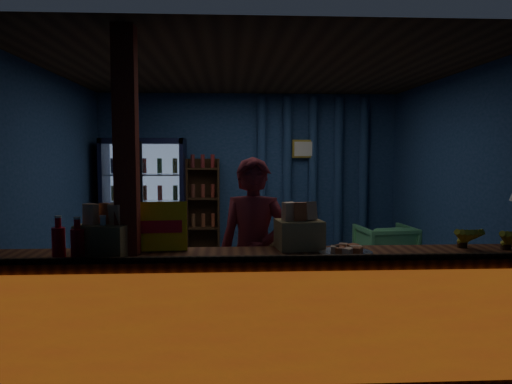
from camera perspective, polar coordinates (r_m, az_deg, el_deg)
ground at (r=5.81m, az=0.07°, el=-12.43°), size 4.60×4.60×0.00m
room_walls at (r=5.56m, az=0.07°, el=3.22°), size 4.60×4.60×4.60m
counter at (r=3.86m, az=1.72°, el=-13.96°), size 4.40×0.57×0.99m
support_post at (r=3.75m, az=-14.48°, el=-1.73°), size 0.16×0.16×2.60m
beverage_cooler at (r=7.61m, az=-12.51°, el=-1.31°), size 1.20×0.62×1.90m
bottle_shelf at (r=7.67m, az=-6.04°, el=-2.22°), size 0.50×0.28×1.60m
curtain_folds at (r=7.81m, az=6.51°, el=1.62°), size 1.74×0.14×2.50m
framed_picture at (r=7.74m, az=5.50°, el=4.93°), size 0.36×0.04×0.28m
shopkeeper at (r=4.26m, az=-0.26°, el=-7.23°), size 0.67×0.51×1.66m
green_chair at (r=7.34m, az=14.54°, el=-6.26°), size 0.80×0.82×0.68m
side_table at (r=7.14m, az=2.14°, el=-7.22°), size 0.56×0.44×0.57m
yellow_sign at (r=3.87m, az=-11.35°, el=-3.89°), size 0.48×0.14×0.37m
soda_bottles at (r=3.75m, az=-19.48°, el=-5.34°), size 0.41×0.17×0.30m
snack_box_left at (r=3.79m, az=-16.84°, el=-4.99°), size 0.41×0.37×0.38m
snack_box_centre at (r=3.91m, az=4.96°, el=-4.59°), size 0.38×0.32×0.37m
pastry_tray at (r=3.75m, az=10.20°, el=-6.72°), size 0.40×0.40×0.07m
banana_bunches at (r=4.25m, az=24.89°, el=-4.75°), size 0.56×0.32×0.19m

